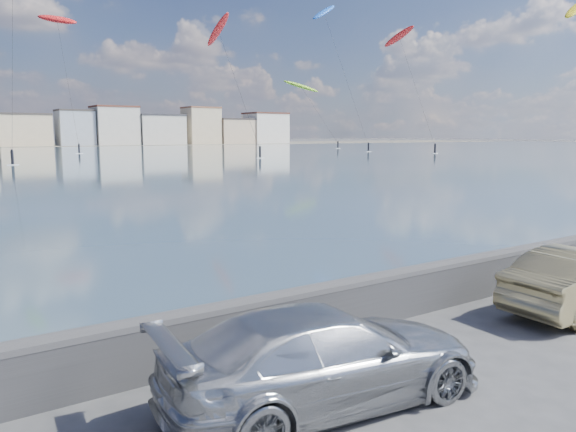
% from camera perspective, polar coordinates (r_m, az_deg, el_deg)
% --- Properties ---
extents(ground, '(700.00, 700.00, 0.00)m').
position_cam_1_polar(ground, '(8.74, 9.88, -18.28)').
color(ground, '#333335').
rests_on(ground, ground).
extents(seawall, '(400.00, 0.36, 1.08)m').
position_cam_1_polar(seawall, '(10.46, -0.53, -10.13)').
color(seawall, '#28282B').
rests_on(seawall, ground).
extents(car_silver, '(5.09, 2.50, 1.43)m').
position_cam_1_polar(car_silver, '(8.37, 3.74, -14.04)').
color(car_silver, '#A6A9AD').
rests_on(car_silver, ground).
extents(kitesurfer_1, '(8.98, 15.94, 33.57)m').
position_cam_1_polar(kitesurfer_1, '(134.37, 3.71, 19.80)').
color(kitesurfer_1, blue).
rests_on(kitesurfer_1, ground).
extents(kitesurfer_6, '(4.60, 12.62, 23.61)m').
position_cam_1_polar(kitesurfer_6, '(97.26, -7.05, 18.04)').
color(kitesurfer_6, red).
rests_on(kitesurfer_6, ground).
extents(kitesurfer_9, '(8.80, 17.39, 18.85)m').
position_cam_1_polar(kitesurfer_9, '(157.38, 1.33, 12.99)').
color(kitesurfer_9, '#8CD826').
rests_on(kitesurfer_9, ground).
extents(kitesurfer_10, '(6.48, 18.67, 27.05)m').
position_cam_1_polar(kitesurfer_10, '(129.29, 11.28, 17.27)').
color(kitesurfer_10, red).
rests_on(kitesurfer_10, ground).
extents(kitesurfer_14, '(7.87, 14.18, 28.68)m').
position_cam_1_polar(kitesurfer_14, '(127.59, -22.42, 17.90)').
color(kitesurfer_14, red).
rests_on(kitesurfer_14, ground).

